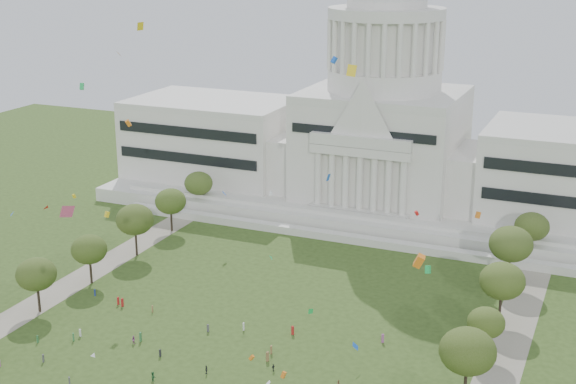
% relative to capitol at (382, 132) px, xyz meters
% --- Properties ---
extents(capitol, '(160.00, 64.50, 91.30)m').
position_rel_capitol_xyz_m(capitol, '(0.00, 0.00, 0.00)').
color(capitol, silver).
rests_on(capitol, ground).
extents(path_left, '(8.00, 160.00, 0.04)m').
position_rel_capitol_xyz_m(path_left, '(-48.00, -83.59, -22.28)').
color(path_left, gray).
rests_on(path_left, ground).
extents(path_right, '(8.00, 160.00, 0.04)m').
position_rel_capitol_xyz_m(path_right, '(48.00, -83.59, -22.28)').
color(path_right, gray).
rests_on(path_right, ground).
extents(row_tree_l_2, '(8.42, 8.42, 11.97)m').
position_rel_capitol_xyz_m(row_tree_l_2, '(-45.04, -96.29, -13.79)').
color(row_tree_l_2, black).
rests_on(row_tree_l_2, ground).
extents(row_tree_r_2, '(9.55, 9.55, 13.58)m').
position_rel_capitol_xyz_m(row_tree_r_2, '(44.17, -96.15, -12.64)').
color(row_tree_r_2, black).
rests_on(row_tree_r_2, ground).
extents(row_tree_l_3, '(8.12, 8.12, 11.55)m').
position_rel_capitol_xyz_m(row_tree_l_3, '(-44.09, -79.67, -14.09)').
color(row_tree_l_3, black).
rests_on(row_tree_l_3, ground).
extents(row_tree_r_3, '(7.01, 7.01, 9.98)m').
position_rel_capitol_xyz_m(row_tree_r_3, '(44.40, -79.10, -15.21)').
color(row_tree_r_3, black).
rests_on(row_tree_r_3, ground).
extents(row_tree_l_4, '(9.29, 9.29, 13.21)m').
position_rel_capitol_xyz_m(row_tree_l_4, '(-44.08, -61.17, -12.90)').
color(row_tree_l_4, black).
rests_on(row_tree_l_4, ground).
extents(row_tree_r_4, '(9.19, 9.19, 13.06)m').
position_rel_capitol_xyz_m(row_tree_r_4, '(44.76, -63.55, -13.01)').
color(row_tree_r_4, black).
rests_on(row_tree_r_4, ground).
extents(row_tree_l_5, '(8.33, 8.33, 11.85)m').
position_rel_capitol_xyz_m(row_tree_l_5, '(-45.22, -42.58, -13.88)').
color(row_tree_l_5, black).
rests_on(row_tree_l_5, ground).
extents(row_tree_r_5, '(9.82, 9.82, 13.96)m').
position_rel_capitol_xyz_m(row_tree_r_5, '(43.49, -43.40, -12.37)').
color(row_tree_r_5, black).
rests_on(row_tree_r_5, ground).
extents(row_tree_l_6, '(8.19, 8.19, 11.64)m').
position_rel_capitol_xyz_m(row_tree_l_6, '(-46.87, -24.45, -14.02)').
color(row_tree_l_6, black).
rests_on(row_tree_l_6, ground).
extents(row_tree_r_6, '(8.42, 8.42, 11.97)m').
position_rel_capitol_xyz_m(row_tree_r_6, '(45.96, -25.46, -13.79)').
color(row_tree_r_6, black).
rests_on(row_tree_r_6, ground).
extents(person_2, '(0.81, 0.88, 1.55)m').
position_rel_capitol_xyz_m(person_2, '(23.12, -100.16, -21.52)').
color(person_2, olive).
rests_on(person_2, ground).
extents(person_4, '(0.75, 1.07, 1.66)m').
position_rel_capitol_xyz_m(person_4, '(-0.44, -104.94, -21.47)').
color(person_4, '#26262B').
rests_on(person_4, ground).
extents(person_5, '(1.65, 1.50, 1.73)m').
position_rel_capitol_xyz_m(person_5, '(-7.99, -110.79, -21.43)').
color(person_5, '#33723F').
rests_on(person_5, ground).
extents(person_8, '(0.83, 0.55, 1.63)m').
position_rel_capitol_xyz_m(person_8, '(-18.92, -100.44, -21.48)').
color(person_8, '#994C8C').
rests_on(person_8, ground).
extents(person_10, '(0.59, 0.91, 1.44)m').
position_rel_capitol_xyz_m(person_10, '(10.28, -99.38, -21.57)').
color(person_10, '#26262B').
rests_on(person_10, ground).
extents(distant_crowd, '(64.99, 39.80, 1.91)m').
position_rel_capitol_xyz_m(distant_crowd, '(-10.47, -99.32, -21.45)').
color(distant_crowd, '#994C8C').
rests_on(distant_crowd, ground).
extents(kite_swarm, '(86.82, 107.81, 56.26)m').
position_rel_capitol_xyz_m(kite_swarm, '(4.67, -104.16, 5.19)').
color(kite_swarm, red).
rests_on(kite_swarm, ground).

